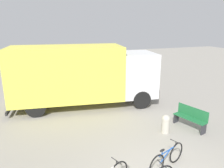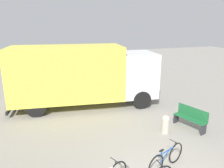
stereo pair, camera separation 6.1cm
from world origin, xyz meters
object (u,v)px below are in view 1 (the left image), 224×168
at_px(park_bench, 191,117).
at_px(bollard_near_bench, 166,123).
at_px(bicycle_far, 167,158).
at_px(delivery_truck, 82,74).

bearing_deg(park_bench, bollard_near_bench, 74.79).
bearing_deg(park_bench, bicycle_far, 112.39).
height_order(delivery_truck, bollard_near_bench, delivery_truck).
relative_size(park_bench, bicycle_far, 0.94).
distance_m(park_bench, bollard_near_bench, 1.30).
bearing_deg(delivery_truck, park_bench, -40.01).
height_order(delivery_truck, bicycle_far, delivery_truck).
xyz_separation_m(delivery_truck, bollard_near_bench, (2.55, -4.33, -1.40)).
xyz_separation_m(bicycle_far, bollard_near_bench, (1.32, 2.06, 0.06)).
height_order(park_bench, bollard_near_bench, park_bench).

